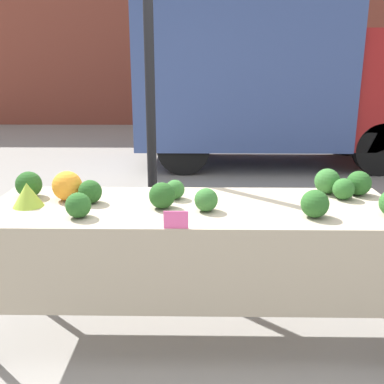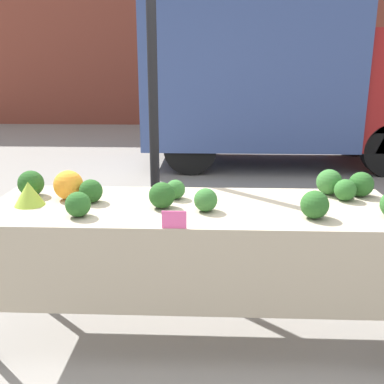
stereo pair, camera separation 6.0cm
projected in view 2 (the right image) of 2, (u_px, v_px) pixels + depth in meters
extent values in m
plane|color=gray|center=(192.00, 331.00, 2.80)|extent=(40.00, 40.00, 0.00)
cube|color=brown|center=(208.00, 2.00, 11.44)|extent=(16.00, 0.60, 6.18)
cylinder|color=black|center=(154.00, 116.00, 3.23)|extent=(0.07, 0.07, 2.49)
cube|color=#384C84|center=(248.00, 67.00, 7.03)|extent=(3.17, 1.90, 2.38)
cube|color=maroon|center=(384.00, 89.00, 7.04)|extent=(1.10, 1.75, 1.72)
cylinder|color=black|center=(356.00, 134.00, 8.00)|extent=(0.78, 0.22, 0.78)
cylinder|color=black|center=(190.00, 148.00, 6.65)|extent=(0.78, 0.22, 0.78)
cylinder|color=black|center=(194.00, 133.00, 8.12)|extent=(0.78, 0.22, 0.78)
cube|color=tan|center=(192.00, 208.00, 2.58)|extent=(2.34, 0.77, 0.03)
cube|color=tan|center=(189.00, 276.00, 2.28)|extent=(2.34, 0.01, 0.45)
cylinder|color=black|center=(31.00, 249.00, 3.05)|extent=(0.05, 0.05, 0.80)
cylinder|color=black|center=(362.00, 254.00, 2.96)|extent=(0.05, 0.05, 0.80)
sphere|color=orange|center=(68.00, 185.00, 2.67)|extent=(0.18, 0.18, 0.18)
cone|color=#93B238|center=(29.00, 194.00, 2.56)|extent=(0.17, 0.17, 0.14)
sphere|color=#336B2D|center=(175.00, 189.00, 2.68)|extent=(0.12, 0.12, 0.12)
sphere|color=#285B23|center=(78.00, 204.00, 2.37)|extent=(0.14, 0.14, 0.14)
sphere|color=#23511E|center=(31.00, 183.00, 2.74)|extent=(0.16, 0.16, 0.16)
sphere|color=#336B2D|center=(206.00, 200.00, 2.46)|extent=(0.13, 0.13, 0.13)
sphere|color=#2D6628|center=(345.00, 190.00, 2.65)|extent=(0.13, 0.13, 0.13)
sphere|color=#285B23|center=(315.00, 205.00, 2.34)|extent=(0.15, 0.15, 0.15)
sphere|color=#336B2D|center=(329.00, 182.00, 2.77)|extent=(0.16, 0.16, 0.16)
sphere|color=#23511E|center=(91.00, 191.00, 2.61)|extent=(0.14, 0.14, 0.14)
sphere|color=#23511E|center=(162.00, 195.00, 2.51)|extent=(0.15, 0.15, 0.15)
sphere|color=#285B23|center=(361.00, 184.00, 2.73)|extent=(0.15, 0.15, 0.15)
cube|color=#F45B9E|center=(174.00, 220.00, 2.21)|extent=(0.12, 0.01, 0.09)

